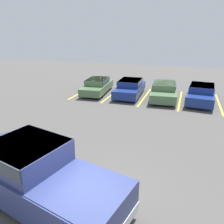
{
  "coord_description": "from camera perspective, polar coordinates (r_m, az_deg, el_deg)",
  "views": [
    {
      "loc": [
        2.47,
        -4.48,
        4.79
      ],
      "look_at": [
        -0.95,
        5.33,
        1.0
      ],
      "focal_mm": 35.0,
      "sensor_mm": 36.0,
      "label": 1
    }
  ],
  "objects": [
    {
      "name": "stall_stripe_c",
      "position": [
        17.48,
        8.54,
        3.91
      ],
      "size": [
        0.12,
        5.24,
        0.01
      ],
      "primitive_type": "cube",
      "color": "yellow",
      "rests_on": "ground_plane"
    },
    {
      "name": "parked_sedan_c",
      "position": [
        17.28,
        13.41,
        5.62
      ],
      "size": [
        2.23,
        4.8,
        1.22
      ],
      "rotation": [
        0.0,
        0.0,
        -1.48
      ],
      "color": "#4C6B47",
      "rests_on": "ground_plane"
    },
    {
      "name": "stall_stripe_a",
      "position": [
        19.16,
        -7.48,
        5.38
      ],
      "size": [
        0.12,
        5.24,
        0.01
      ],
      "primitive_type": "cube",
      "color": "yellow",
      "rests_on": "ground_plane"
    },
    {
      "name": "parked_sedan_a",
      "position": [
        18.43,
        -3.85,
        6.97
      ],
      "size": [
        2.14,
        4.48,
        1.19
      ],
      "rotation": [
        0.0,
        0.0,
        -1.47
      ],
      "color": "#4C6B47",
      "rests_on": "ground_plane"
    },
    {
      "name": "stall_stripe_d",
      "position": [
        17.22,
        17.34,
        2.96
      ],
      "size": [
        0.12,
        5.24,
        0.01
      ],
      "primitive_type": "cube",
      "color": "yellow",
      "rests_on": "ground_plane"
    },
    {
      "name": "stall_stripe_e",
      "position": [
        17.38,
        26.19,
        1.93
      ],
      "size": [
        0.12,
        5.24,
        0.01
      ],
      "primitive_type": "cube",
      "color": "yellow",
      "rests_on": "ground_plane"
    },
    {
      "name": "ground_plane",
      "position": [
        7.01,
        -7.68,
        -23.29
      ],
      "size": [
        60.0,
        60.0,
        0.0
      ],
      "primitive_type": "plane",
      "color": "#4C4947"
    },
    {
      "name": "stall_stripe_b",
      "position": [
        18.14,
        0.17,
        4.73
      ],
      "size": [
        0.12,
        5.24,
        0.01
      ],
      "primitive_type": "cube",
      "color": "yellow",
      "rests_on": "ground_plane"
    },
    {
      "name": "parked_sedan_b",
      "position": [
        17.67,
        4.73,
        6.49
      ],
      "size": [
        2.01,
        4.47,
        1.27
      ],
      "rotation": [
        0.0,
        0.0,
        -1.53
      ],
      "color": "navy",
      "rests_on": "ground_plane"
    },
    {
      "name": "pickup_truck",
      "position": [
        6.9,
        -19.23,
        -15.19
      ],
      "size": [
        5.93,
        3.14,
        1.88
      ],
      "rotation": [
        0.0,
        0.0,
        -0.22
      ],
      "color": "navy",
      "rests_on": "ground_plane"
    },
    {
      "name": "parked_sedan_d",
      "position": [
        17.13,
        22.27,
        4.62
      ],
      "size": [
        2.13,
        4.43,
        1.27
      ],
      "rotation": [
        0.0,
        0.0,
        -1.65
      ],
      "color": "navy",
      "rests_on": "ground_plane"
    }
  ]
}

